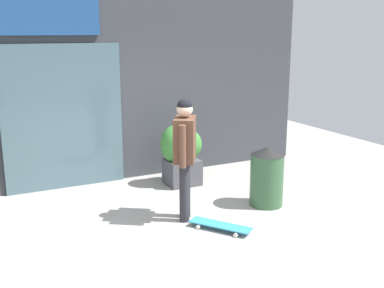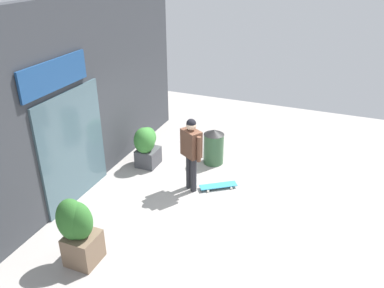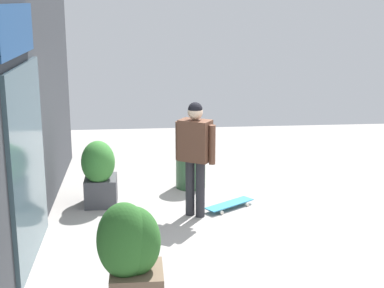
{
  "view_description": "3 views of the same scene",
  "coord_description": "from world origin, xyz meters",
  "px_view_note": "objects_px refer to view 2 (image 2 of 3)",
  "views": [
    {
      "loc": [
        -2.35,
        -4.83,
        2.49
      ],
      "look_at": [
        0.36,
        0.59,
        1.02
      ],
      "focal_mm": 44.08,
      "sensor_mm": 36.0,
      "label": 1
    },
    {
      "loc": [
        -6.4,
        -2.14,
        4.65
      ],
      "look_at": [
        0.36,
        0.59,
        1.02
      ],
      "focal_mm": 36.55,
      "sensor_mm": 36.0,
      "label": 2
    },
    {
      "loc": [
        -7.43,
        1.32,
        3.0
      ],
      "look_at": [
        0.36,
        0.59,
        1.02
      ],
      "focal_mm": 53.73,
      "sensor_mm": 36.0,
      "label": 3
    }
  ],
  "objects_px": {
    "planter_box_left": "(77,229)",
    "trash_bin": "(214,146)",
    "planter_box_right": "(146,144)",
    "skateboarder": "(191,148)",
    "skateboard": "(218,186)"
  },
  "relations": [
    {
      "from": "skateboard",
      "to": "planter_box_right",
      "type": "distance_m",
      "value": 2.01
    },
    {
      "from": "planter_box_left",
      "to": "planter_box_right",
      "type": "relative_size",
      "value": 1.21
    },
    {
      "from": "planter_box_left",
      "to": "skateboard",
      "type": "bearing_deg",
      "value": -25.34
    },
    {
      "from": "planter_box_left",
      "to": "trash_bin",
      "type": "relative_size",
      "value": 1.39
    },
    {
      "from": "skateboarder",
      "to": "planter_box_left",
      "type": "relative_size",
      "value": 1.35
    },
    {
      "from": "skateboarder",
      "to": "planter_box_right",
      "type": "xyz_separation_m",
      "value": [
        0.6,
        1.39,
        -0.46
      ]
    },
    {
      "from": "planter_box_right",
      "to": "trash_bin",
      "type": "bearing_deg",
      "value": -64.35
    },
    {
      "from": "planter_box_left",
      "to": "trash_bin",
      "type": "distance_m",
      "value": 4.11
    },
    {
      "from": "skateboard",
      "to": "planter_box_right",
      "type": "bearing_deg",
      "value": 134.49
    },
    {
      "from": "skateboarder",
      "to": "planter_box_right",
      "type": "relative_size",
      "value": 1.63
    },
    {
      "from": "skateboard",
      "to": "trash_bin",
      "type": "xyz_separation_m",
      "value": [
        1.05,
        0.48,
        0.38
      ]
    },
    {
      "from": "planter_box_left",
      "to": "planter_box_right",
      "type": "xyz_separation_m",
      "value": [
        3.31,
        0.52,
        -0.12
      ]
    },
    {
      "from": "planter_box_left",
      "to": "trash_bin",
      "type": "bearing_deg",
      "value": -12.94
    },
    {
      "from": "trash_bin",
      "to": "planter_box_left",
      "type": "bearing_deg",
      "value": 167.06
    },
    {
      "from": "planter_box_right",
      "to": "trash_bin",
      "type": "height_order",
      "value": "planter_box_right"
    }
  ]
}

